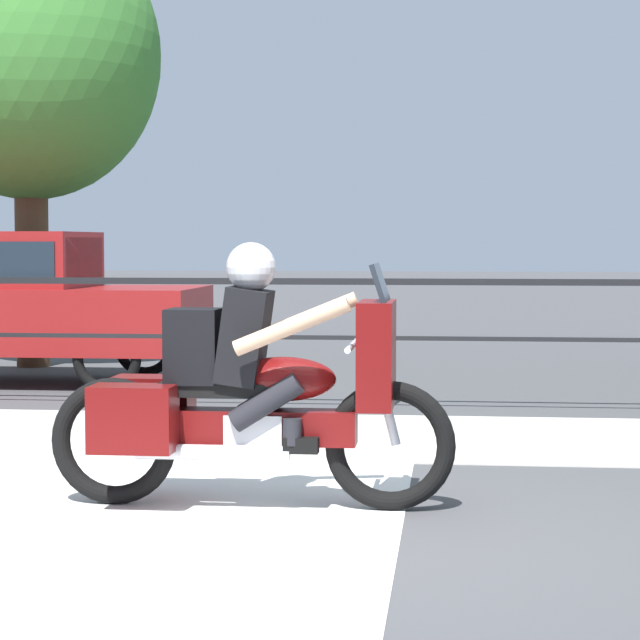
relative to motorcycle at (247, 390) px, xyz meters
The scene contains 7 objects.
ground_plane 1.11m from the motorcycle, 50.14° to the right, with size 120.00×120.00×0.00m, color #424244.
sidewalk_band 2.87m from the motorcycle, 78.50° to the left, with size 44.00×2.40×0.01m, color #B7B2A8.
crosswalk_band 1.34m from the motorcycle, 130.99° to the right, with size 3.36×6.00×0.01m, color silver.
fence_railing 4.35m from the motorcycle, 82.64° to the left, with size 36.00×0.05×1.22m.
motorcycle is the anchor object (origin of this frame).
parked_car 7.19m from the motorcycle, 121.41° to the left, with size 4.19×1.74×1.67m.
tree_behind_car 9.46m from the motorcycle, 116.92° to the left, with size 3.25×3.25×5.65m.
Camera 1 is at (0.64, -6.48, 1.56)m, focal length 70.00 mm.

